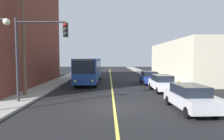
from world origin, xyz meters
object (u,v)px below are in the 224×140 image
utility_pole_near (23,22)px  traffic_signal_left_corner (38,44)px  city_bus (89,69)px  parked_car_blue (149,77)px  fire_hydrant (179,84)px  parked_car_silver (189,97)px  parked_car_white (162,83)px

utility_pole_near → traffic_signal_left_corner: size_ratio=1.88×
city_bus → utility_pole_near: 11.23m
parked_car_blue → fire_hydrant: (2.08, -4.60, -0.26)m
parked_car_silver → fire_hydrant: 7.89m
parked_car_blue → traffic_signal_left_corner: 14.72m
traffic_signal_left_corner → parked_car_white: bearing=24.9°
parked_car_blue → utility_pole_near: (-12.38, -7.42, 5.48)m
parked_car_white → parked_car_blue: 5.26m
parked_car_silver → traffic_signal_left_corner: size_ratio=0.74×
utility_pole_near → traffic_signal_left_corner: utility_pole_near is taller
city_bus → parked_car_silver: size_ratio=2.73×
parked_car_silver → parked_car_white: 6.93m
parked_car_white → parked_car_blue: (-0.17, 5.26, 0.00)m
city_bus → fire_hydrant: city_bus is taller
traffic_signal_left_corner → utility_pole_near: bearing=129.8°
parked_car_silver → traffic_signal_left_corner: (-10.08, 2.13, 3.46)m
parked_car_blue → parked_car_silver: bearing=-90.5°
city_bus → traffic_signal_left_corner: size_ratio=2.03×
utility_pole_near → parked_car_blue: bearing=30.9°
parked_car_white → fire_hydrant: 2.04m
parked_car_silver → parked_car_blue: 12.19m
parked_car_blue → utility_pole_near: utility_pole_near is taller
parked_car_silver → parked_car_blue: bearing=89.5°
parked_car_silver → parked_car_white: size_ratio=1.01×
parked_car_silver → fire_hydrant: parked_car_silver is taller
parked_car_blue → traffic_signal_left_corner: (-10.18, -10.05, 3.46)m
parked_car_white → parked_car_blue: bearing=91.8°
parked_car_silver → utility_pole_near: bearing=158.8°
parked_car_blue → traffic_signal_left_corner: bearing=-135.4°
parked_car_white → utility_pole_near: utility_pole_near is taller
parked_car_blue → utility_pole_near: bearing=-149.1°
city_bus → traffic_signal_left_corner: (-2.45, -11.81, 2.49)m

